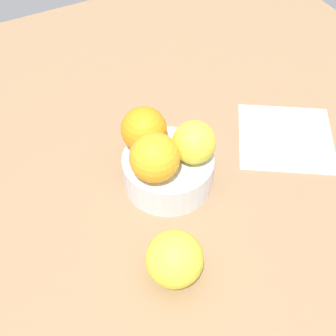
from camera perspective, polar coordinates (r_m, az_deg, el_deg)
ground_plane at (r=71.49cm, az=0.00°, el=-2.14°), size 110.00×110.00×2.00cm
fruit_bowl at (r=68.91cm, az=0.00°, el=-0.35°), size 13.14×13.14×5.03cm
orange_in_bowl_0 at (r=62.44cm, az=-1.61°, el=1.25°), size 6.82×6.82×6.82cm
orange_in_bowl_1 at (r=65.00cm, az=3.15°, el=3.10°), size 6.08×6.08×6.08cm
orange_in_bowl_2 at (r=66.50cm, az=-2.92°, el=4.65°), size 6.51×6.51×6.51cm
orange_loose_0 at (r=58.80cm, az=0.79°, el=-10.89°), size 7.26×7.26×7.26cm
folded_napkin at (r=79.19cm, az=13.96°, el=3.59°), size 20.68×20.68×0.30cm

